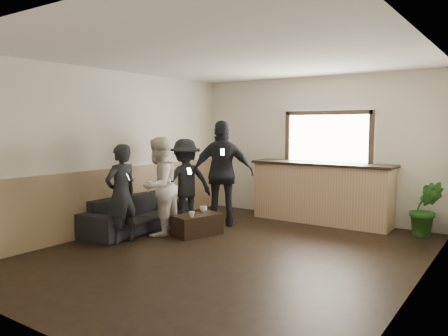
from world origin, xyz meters
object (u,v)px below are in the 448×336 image
Objects in this scene: person_d at (223,173)px; bar_counter at (322,189)px; coffee_table at (197,225)px; person_a at (121,194)px; person_c at (185,182)px; cup_a at (203,209)px; sofa at (136,213)px; cup_b at (192,214)px; potted_plant at (426,209)px; person_b at (159,186)px.

bar_counter is at bearing -170.96° from person_d.
person_a is at bearing -121.91° from coffee_table.
person_c is 0.83× the size of person_d.
person_a reaches higher than cup_a.
cup_b is at bearing -87.85° from sofa.
potted_plant is (3.12, 2.32, 0.07)m from cup_b.
potted_plant is at bearing -63.97° from sofa.
person_d is at bearing 146.06° from person_b.
person_c reaches higher than potted_plant.
person_d reaches higher than coffee_table.
coffee_table is 3.82m from potted_plant.
bar_counter is at bearing 151.49° from person_a.
sofa is 1.07m from person_c.
person_a is at bearing 37.86° from person_d.
cup_b is at bearing 61.94° from person_d.
cup_a is 0.88m from person_b.
person_b is at bearing -130.59° from cup_a.
potted_plant is 0.60× the size of person_a.
person_a is at bearing -20.72° from person_b.
bar_counter is 2.36m from cup_a.
bar_counter reaches higher than sofa.
coffee_table is at bearing -121.95° from bar_counter.
sofa is 1.71m from person_d.
person_a is (-2.00, -3.21, 0.14)m from bar_counter.
person_d is (1.06, 1.17, 0.66)m from sofa.
person_a is (0.45, -0.73, 0.47)m from sofa.
cup_a is 0.13× the size of potted_plant.
sofa is 1.17m from coffee_table.
person_b reaches higher than coffee_table.
person_a is 0.73m from person_b.
person_b reaches higher than cup_a.
person_b is at bearing 37.67° from person_c.
cup_b is 0.06× the size of person_b.
cup_a is 1.49m from person_a.
sofa is at bearing -150.51° from potted_plant.
potted_plant is 4.47m from person_b.
person_c is (-0.62, 0.26, 0.40)m from cup_a.
cup_a is at bearing -65.24° from sofa.
coffee_table is 1.04m from person_c.
person_c is at bearing 135.42° from cup_b.
person_d is (0.61, 1.90, 0.19)m from person_a.
bar_counter is 2.57m from coffee_table.
person_d reaches higher than person_a.
person_b is 0.85× the size of person_d.
person_d is at bearing -158.71° from potted_plant.
person_b is at bearing 173.96° from person_a.
potted_plant is (1.85, -0.05, -0.17)m from bar_counter.
cup_b is (0.11, -0.46, -0.00)m from cup_a.
sofa is 21.79× the size of cup_b.
coffee_table is 0.91m from person_b.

